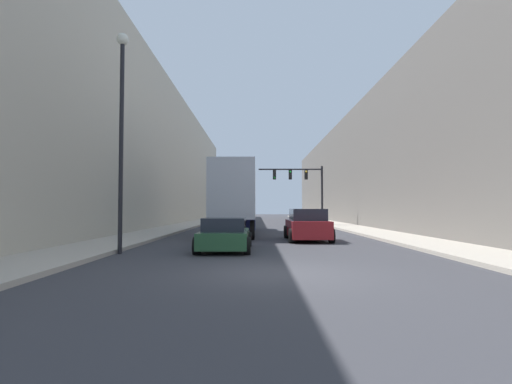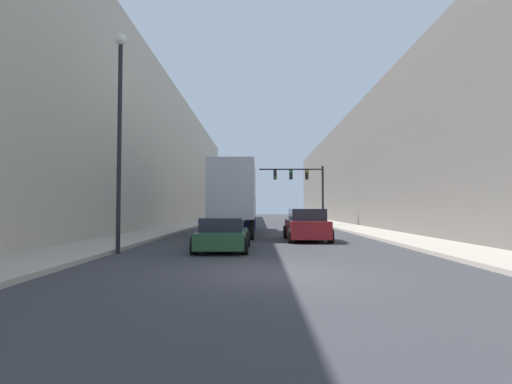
% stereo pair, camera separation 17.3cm
% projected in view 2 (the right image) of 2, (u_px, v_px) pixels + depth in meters
% --- Properties ---
extents(ground_plane, '(200.00, 200.00, 0.00)m').
position_uv_depth(ground_plane, '(275.00, 273.00, 10.26)').
color(ground_plane, '#38383D').
extents(sidewalk_right, '(2.90, 80.00, 0.15)m').
position_uv_depth(sidewalk_right, '(334.00, 224.00, 40.19)').
color(sidewalk_right, '#B2A899').
rests_on(sidewalk_right, ground).
extents(sidewalk_left, '(2.90, 80.00, 0.15)m').
position_uv_depth(sidewalk_left, '(191.00, 224.00, 40.28)').
color(sidewalk_left, '#B2A899').
rests_on(sidewalk_left, ground).
extents(building_right, '(6.00, 80.00, 11.30)m').
position_uv_depth(building_right, '(378.00, 169.00, 40.39)').
color(building_right, '#66605B').
rests_on(building_right, ground).
extents(building_left, '(6.00, 80.00, 13.81)m').
position_uv_depth(building_left, '(148.00, 157.00, 40.59)').
color(building_left, '#BCB29E').
rests_on(building_left, ground).
extents(semi_truck, '(2.46, 12.82, 4.29)m').
position_uv_depth(semi_truck, '(236.00, 198.00, 26.27)').
color(semi_truck, '#B2B7C1').
rests_on(semi_truck, ground).
extents(sedan_car, '(2.07, 4.31, 1.30)m').
position_uv_depth(sedan_car, '(223.00, 235.00, 15.92)').
color(sedan_car, '#234C2D').
rests_on(sedan_car, ground).
extents(suv_car, '(2.18, 4.52, 1.64)m').
position_uv_depth(suv_car, '(306.00, 225.00, 20.73)').
color(suv_car, maroon).
rests_on(suv_car, ground).
extents(traffic_signal_gantry, '(6.09, 0.35, 5.65)m').
position_uv_depth(traffic_signal_gantry, '(305.00, 183.00, 37.56)').
color(traffic_signal_gantry, black).
rests_on(traffic_signal_gantry, ground).
extents(street_lamp, '(0.44, 0.44, 8.25)m').
position_uv_depth(street_lamp, '(120.00, 115.00, 14.89)').
color(street_lamp, black).
rests_on(street_lamp, ground).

